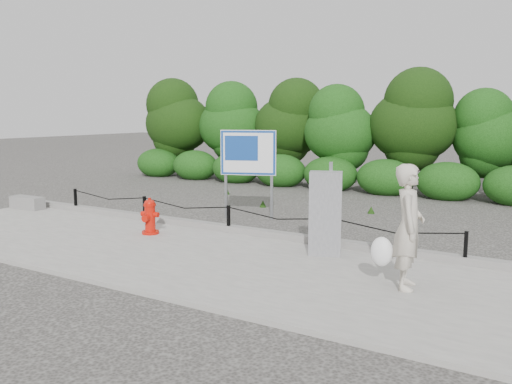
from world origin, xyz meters
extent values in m
plane|color=#2D2B28|center=(0.00, 0.00, 0.00)|extent=(90.00, 90.00, 0.00)
cube|color=gray|center=(0.00, -2.00, 0.04)|extent=(14.00, 4.00, 0.08)
cube|color=slate|center=(0.00, 0.05, 0.15)|extent=(14.00, 0.22, 0.14)
cube|color=black|center=(-5.00, 0.00, 0.38)|extent=(0.06, 0.06, 0.60)
cube|color=black|center=(-2.50, 0.00, 0.38)|extent=(0.06, 0.06, 0.60)
cube|color=black|center=(0.00, 0.00, 0.38)|extent=(0.06, 0.06, 0.60)
cube|color=black|center=(2.50, 0.00, 0.38)|extent=(0.06, 0.06, 0.60)
cube|color=black|center=(5.00, 0.00, 0.38)|extent=(0.06, 0.06, 0.60)
cylinder|color=black|center=(-3.75, 0.00, 0.60)|extent=(2.50, 0.02, 0.02)
cylinder|color=black|center=(-1.25, 0.00, 0.60)|extent=(2.50, 0.02, 0.02)
cylinder|color=black|center=(1.25, 0.00, 0.60)|extent=(2.50, 0.02, 0.02)
cylinder|color=black|center=(3.75, 0.00, 0.60)|extent=(2.50, 0.02, 0.02)
cylinder|color=black|center=(-8.50, 8.60, 1.01)|extent=(0.18, 0.18, 2.03)
ellipsoid|color=#224510|center=(-8.50, 8.60, 2.43)|extent=(3.00, 2.59, 3.24)
cylinder|color=black|center=(-6.00, 9.00, 0.97)|extent=(0.18, 0.18, 1.94)
ellipsoid|color=#224510|center=(-6.00, 9.00, 2.32)|extent=(2.87, 2.48, 3.10)
cylinder|color=black|center=(-3.50, 9.40, 0.98)|extent=(0.18, 0.18, 1.97)
ellipsoid|color=#224510|center=(-3.50, 9.40, 2.36)|extent=(2.91, 2.52, 3.15)
cylinder|color=black|center=(-1.00, 8.60, 0.90)|extent=(0.18, 0.18, 1.81)
ellipsoid|color=#224510|center=(-1.00, 8.60, 2.17)|extent=(2.68, 2.32, 2.89)
cylinder|color=black|center=(1.50, 9.00, 1.03)|extent=(0.18, 0.18, 2.06)
ellipsoid|color=#224510|center=(1.50, 9.00, 2.47)|extent=(3.04, 2.63, 3.29)
cylinder|color=black|center=(4.00, 9.40, 0.85)|extent=(0.18, 0.18, 1.70)
ellipsoid|color=#224510|center=(4.00, 9.40, 2.04)|extent=(2.52, 2.18, 2.73)
cylinder|color=red|center=(-1.36, -1.04, 0.11)|extent=(0.44, 0.44, 0.06)
cylinder|color=red|center=(-1.36, -1.04, 0.42)|extent=(0.27, 0.27, 0.56)
cylinder|color=red|center=(-1.36, -1.04, 0.72)|extent=(0.32, 0.32, 0.05)
ellipsoid|color=red|center=(-1.36, -1.04, 0.75)|extent=(0.28, 0.28, 0.18)
cylinder|color=red|center=(-1.36, -1.04, 0.85)|extent=(0.07, 0.07, 0.05)
cylinder|color=red|center=(-1.52, -1.07, 0.52)|extent=(0.12, 0.13, 0.11)
cylinder|color=red|center=(-1.21, -1.01, 0.52)|extent=(0.12, 0.13, 0.11)
cylinder|color=red|center=(-1.33, -1.20, 0.45)|extent=(0.18, 0.15, 0.16)
cylinder|color=slate|center=(-1.39, -1.18, 0.37)|extent=(0.01, 0.05, 0.12)
imported|color=#BFB5A3|center=(4.49, -1.78, 1.03)|extent=(0.61, 0.78, 1.89)
ellipsoid|color=white|center=(4.14, -1.93, 0.63)|extent=(0.34, 0.26, 0.45)
cube|color=slate|center=(-6.40, -0.48, 0.25)|extent=(1.07, 0.40, 0.34)
cube|color=gray|center=(2.62, -0.65, 0.86)|extent=(0.68, 0.54, 1.56)
cube|color=slate|center=(2.62, -0.43, 0.94)|extent=(0.08, 0.08, 1.72)
cube|color=slate|center=(-1.20, 1.64, 1.14)|extent=(0.09, 0.09, 2.28)
cube|color=slate|center=(-0.08, 2.06, 1.14)|extent=(0.09, 0.09, 2.28)
cube|color=white|center=(-0.62, 1.81, 1.71)|extent=(1.34, 0.55, 1.14)
cube|color=navy|center=(-0.61, 1.78, 1.71)|extent=(1.30, 0.51, 1.10)
cube|color=navy|center=(-0.77, 1.71, 1.82)|extent=(0.80, 0.31, 0.63)
camera|label=1|loc=(6.68, -9.72, 2.72)|focal=38.00mm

